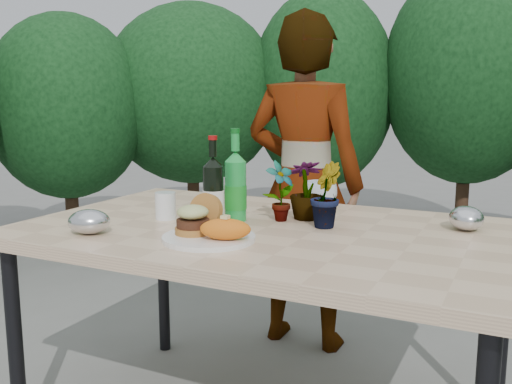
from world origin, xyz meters
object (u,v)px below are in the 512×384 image
at_px(dinner_plate, 209,238).
at_px(wine_bottle, 213,192).
at_px(person, 304,184).
at_px(patio_table, 267,244).

height_order(dinner_plate, wine_bottle, wine_bottle).
distance_m(dinner_plate, wine_bottle, 0.23).
distance_m(wine_bottle, person, 0.84).
height_order(patio_table, person, person).
xyz_separation_m(dinner_plate, wine_bottle, (-0.09, 0.19, 0.10)).
distance_m(patio_table, person, 0.81).
xyz_separation_m(wine_bottle, person, (0.00, 0.83, -0.09)).
bearing_deg(patio_table, person, 102.40).
xyz_separation_m(patio_table, person, (-0.17, 0.79, 0.08)).
height_order(wine_bottle, person, person).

